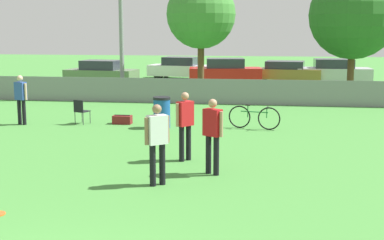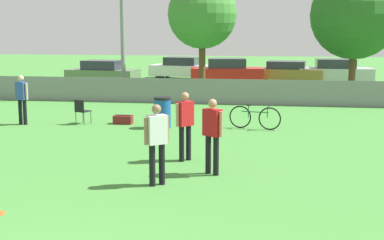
% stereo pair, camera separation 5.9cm
% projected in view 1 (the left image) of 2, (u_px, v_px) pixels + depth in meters
% --- Properties ---
extents(fence_backline, '(23.96, 0.07, 1.21)m').
position_uv_depth(fence_backline, '(201.00, 91.00, 23.30)').
color(fence_backline, gray).
rests_on(fence_backline, ground_plane).
extents(tree_near_pole, '(3.33, 3.33, 5.61)m').
position_uv_depth(tree_near_pole, '(201.00, 14.00, 25.60)').
color(tree_near_pole, brown).
rests_on(tree_near_pole, ground_plane).
extents(tree_far_right, '(4.11, 4.11, 5.93)m').
position_uv_depth(tree_far_right, '(353.00, 15.00, 24.84)').
color(tree_far_right, brown).
rests_on(tree_far_right, ground_plane).
extents(player_defender_red, '(0.43, 0.45, 1.71)m').
position_uv_depth(player_defender_red, '(185.00, 121.00, 13.13)').
color(player_defender_red, black).
rests_on(player_defender_red, ground_plane).
extents(player_receiver_white, '(0.46, 0.42, 1.71)m').
position_uv_depth(player_receiver_white, '(157.00, 139.00, 11.04)').
color(player_receiver_white, black).
rests_on(player_receiver_white, ground_plane).
extents(player_thrower_red, '(0.49, 0.40, 1.71)m').
position_uv_depth(player_thrower_red, '(212.00, 131.00, 11.88)').
color(player_thrower_red, black).
rests_on(player_thrower_red, ground_plane).
extents(spectator_in_blue, '(0.52, 0.34, 1.69)m').
position_uv_depth(spectator_in_blue, '(21.00, 96.00, 18.15)').
color(spectator_in_blue, black).
rests_on(spectator_in_blue, ground_plane).
extents(folding_chair_sideline, '(0.53, 0.53, 0.84)m').
position_uv_depth(folding_chair_sideline, '(81.00, 110.00, 18.33)').
color(folding_chair_sideline, '#333338').
rests_on(folding_chair_sideline, ground_plane).
extents(bicycle_sideline, '(1.70, 0.52, 0.80)m').
position_uv_depth(bicycle_sideline, '(254.00, 117.00, 17.45)').
color(bicycle_sideline, black).
rests_on(bicycle_sideline, ground_plane).
extents(trash_bin, '(0.58, 0.58, 1.03)m').
position_uv_depth(trash_bin, '(162.00, 112.00, 17.62)').
color(trash_bin, '#194C99').
rests_on(trash_bin, ground_plane).
extents(gear_bag_sideline, '(0.64, 0.35, 0.31)m').
position_uv_depth(gear_bag_sideline, '(122.00, 120.00, 18.43)').
color(gear_bag_sideline, maroon).
rests_on(gear_bag_sideline, ground_plane).
extents(parked_car_olive, '(4.24, 2.19, 1.44)m').
position_uv_depth(parked_car_olive, '(101.00, 73.00, 31.15)').
color(parked_car_olive, black).
rests_on(parked_car_olive, ground_plane).
extents(parked_car_white, '(4.29, 2.33, 1.43)m').
position_uv_depth(parked_car_white, '(180.00, 68.00, 35.01)').
color(parked_car_white, black).
rests_on(parked_car_white, ground_plane).
extents(parked_car_red, '(4.46, 2.32, 1.51)m').
position_uv_depth(parked_car_red, '(225.00, 71.00, 31.97)').
color(parked_car_red, black).
rests_on(parked_car_red, ground_plane).
extents(parked_car_tan, '(4.59, 2.33, 1.29)m').
position_uv_depth(parked_car_tan, '(285.00, 72.00, 32.86)').
color(parked_car_tan, black).
rests_on(parked_car_tan, ground_plane).
extents(parked_car_silver, '(4.42, 1.90, 1.44)m').
position_uv_depth(parked_car_silver, '(333.00, 71.00, 32.46)').
color(parked_car_silver, black).
rests_on(parked_car_silver, ground_plane).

